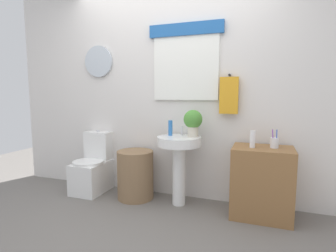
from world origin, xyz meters
TOP-DOWN VIEW (x-y plane):
  - ground_plane at (0.00, 0.00)m, footprint 8.00×8.00m
  - back_wall at (0.00, 1.15)m, footprint 4.40×0.18m
  - toilet at (-0.97, 0.89)m, footprint 0.38×0.51m
  - laundry_hamper at (-0.35, 0.85)m, footprint 0.43×0.43m
  - pedestal_sink at (0.19, 0.85)m, footprint 0.48×0.48m
  - faucet at (0.19, 0.97)m, footprint 0.03×0.03m
  - wooden_cabinet at (1.07, 0.85)m, footprint 0.59×0.44m
  - soap_bottle at (0.07, 0.90)m, footprint 0.05×0.05m
  - potted_plant at (0.33, 0.91)m, footprint 0.21×0.21m
  - lotion_bottle at (0.97, 0.81)m, footprint 0.05×0.05m
  - toothbrush_cup at (1.17, 0.87)m, footprint 0.08×0.08m

SIDE VIEW (x-z plane):
  - ground_plane at x=0.00m, z-range 0.00..0.00m
  - laundry_hamper at x=-0.35m, z-range 0.00..0.58m
  - toilet at x=-0.97m, z-range -0.10..0.67m
  - wooden_cabinet at x=1.07m, z-range 0.00..0.71m
  - pedestal_sink at x=0.19m, z-range 0.19..0.96m
  - toothbrush_cup at x=1.17m, z-range 0.67..0.86m
  - lotion_bottle at x=0.97m, z-range 0.71..0.89m
  - faucet at x=0.19m, z-range 0.78..0.88m
  - soap_bottle at x=0.07m, z-range 0.78..0.95m
  - potted_plant at x=0.33m, z-range 0.80..1.10m
  - back_wall at x=0.00m, z-range 0.01..2.61m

